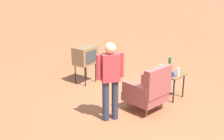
{
  "coord_description": "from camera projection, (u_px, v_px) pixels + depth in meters",
  "views": [
    {
      "loc": [
        4.7,
        3.53,
        2.88
      ],
      "look_at": [
        -0.2,
        -0.99,
        0.65
      ],
      "focal_mm": 45.79,
      "sensor_mm": 36.0,
      "label": 1
    }
  ],
  "objects": [
    {
      "name": "soda_can_blue",
      "position": [
        173.0,
        74.0,
        6.65
      ],
      "size": [
        0.07,
        0.07,
        0.12
      ],
      "primitive_type": "cylinder",
      "color": "blue",
      "rests_on": "side_table"
    },
    {
      "name": "armchair",
      "position": [
        149.0,
        90.0,
        6.22
      ],
      "size": [
        0.82,
        0.82,
        1.06
      ],
      "color": "brown",
      "rests_on": "ground"
    },
    {
      "name": "bottle_short_clear",
      "position": [
        178.0,
        72.0,
        6.68
      ],
      "size": [
        0.06,
        0.06,
        0.2
      ],
      "primitive_type": "cylinder",
      "color": "silver",
      "rests_on": "side_table"
    },
    {
      "name": "tv_on_stand",
      "position": [
        85.0,
        56.0,
        7.79
      ],
      "size": [
        0.64,
        0.5,
        1.03
      ],
      "color": "black",
      "rests_on": "ground"
    },
    {
      "name": "flower_vase",
      "position": [
        161.0,
        69.0,
        6.78
      ],
      "size": [
        0.15,
        0.1,
        0.27
      ],
      "color": "silver",
      "rests_on": "side_table"
    },
    {
      "name": "person_standing",
      "position": [
        110.0,
        77.0,
        5.7
      ],
      "size": [
        0.51,
        0.37,
        1.64
      ],
      "color": "#2D3347",
      "rests_on": "ground"
    },
    {
      "name": "side_table",
      "position": [
        171.0,
        77.0,
        6.9
      ],
      "size": [
        0.56,
        0.56,
        0.61
      ],
      "color": "black",
      "rests_on": "ground"
    },
    {
      "name": "bottle_wine_green",
      "position": [
        170.0,
        64.0,
        7.11
      ],
      "size": [
        0.07,
        0.07,
        0.32
      ],
      "primitive_type": "cylinder",
      "color": "#1E5623",
      "rests_on": "side_table"
    },
    {
      "name": "ground_plane",
      "position": [
        138.0,
        109.0,
        6.46
      ],
      "size": [
        60.0,
        60.0,
        0.0
      ],
      "primitive_type": "plane",
      "color": "#A05B38"
    }
  ]
}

